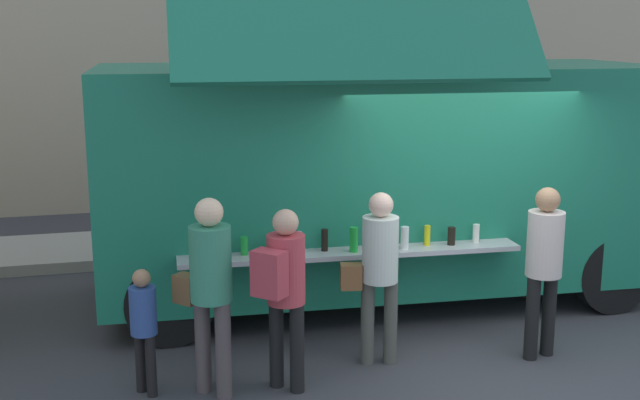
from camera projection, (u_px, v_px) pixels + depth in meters
The scene contains 9 objects.
ground_plane at pixel (501, 368), 7.53m from camera, with size 60.00×60.00×0.00m, color #38383D.
curb_strip at pixel (44, 253), 11.06m from camera, with size 28.00×1.60×0.15m, color #9E998E.
food_truck_main at pixel (379, 173), 9.21m from camera, with size 6.39×3.29×3.59m.
trash_bin at pixel (566, 202), 12.54m from camera, with size 0.60×0.60×0.90m, color #305C3A.
customer_front_ordering at pixel (378, 264), 7.44m from camera, with size 0.55×0.34×1.67m.
customer_mid_with_backpack at pixel (284, 282), 6.86m from camera, with size 0.51×0.51×1.64m.
customer_rear_waiting at pixel (210, 280), 6.78m from camera, with size 0.50×0.52×1.76m.
customer_extra_browsing at pixel (544, 257), 7.58m from camera, with size 0.34×0.34×1.69m.
child_near_queue at pixel (144, 320), 6.86m from camera, with size 0.23×0.23×1.14m.
Camera 1 is at (-3.35, -6.40, 3.16)m, focal length 44.78 mm.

